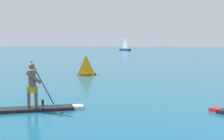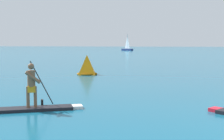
% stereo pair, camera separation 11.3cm
% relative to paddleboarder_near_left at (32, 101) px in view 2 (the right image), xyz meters
% --- Properties ---
extents(paddleboarder_near_left, '(3.27, 2.02, 1.70)m').
position_rel_paddleboarder_near_left_xyz_m(paddleboarder_near_left, '(0.00, 0.00, 0.00)').
color(paddleboarder_near_left, black).
rests_on(paddleboarder_near_left, ground).
extents(race_marker_buoy, '(1.68, 1.68, 1.45)m').
position_rel_paddleboarder_near_left_xyz_m(race_marker_buoy, '(-2.17, 12.15, 0.34)').
color(race_marker_buoy, orange).
rests_on(race_marker_buoy, ground).
extents(sailboat_left_horizon, '(4.11, 3.22, 5.21)m').
position_rel_paddleboarder_near_left_xyz_m(sailboat_left_horizon, '(-14.77, 88.31, 0.46)').
color(sailboat_left_horizon, navy).
rests_on(sailboat_left_horizon, ground).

